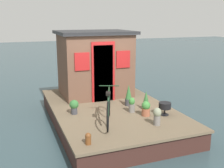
% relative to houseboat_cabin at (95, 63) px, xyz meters
% --- Properties ---
extents(ground_plane, '(60.00, 60.00, 0.00)m').
position_rel_houseboat_cabin_xyz_m(ground_plane, '(-1.39, 0.00, -1.55)').
color(ground_plane, '#2D4247').
extents(houseboat_deck, '(4.99, 3.19, 0.50)m').
position_rel_houseboat_cabin_xyz_m(houseboat_deck, '(-1.39, 0.00, -1.30)').
color(houseboat_deck, brown).
rests_on(houseboat_deck, ground_plane).
extents(houseboat_cabin, '(1.90, 2.33, 2.07)m').
position_rel_houseboat_cabin_xyz_m(houseboat_cabin, '(0.00, 0.00, 0.00)').
color(houseboat_cabin, brown).
rests_on(houseboat_cabin, houseboat_deck).
extents(bicycle, '(1.59, 0.73, 0.83)m').
position_rel_houseboat_cabin_xyz_m(bicycle, '(-2.57, 0.46, -0.66)').
color(bicycle, black).
rests_on(bicycle, houseboat_deck).
extents(potted_plant_lavender, '(0.22, 0.22, 0.39)m').
position_rel_houseboat_cabin_xyz_m(potted_plant_lavender, '(-2.46, -0.60, -0.85)').
color(potted_plant_lavender, '#935138').
rests_on(potted_plant_lavender, houseboat_deck).
extents(potted_plant_sage, '(0.20, 0.20, 0.43)m').
position_rel_houseboat_cabin_xyz_m(potted_plant_sage, '(-3.12, -0.55, -0.81)').
color(potted_plant_sage, slate).
rests_on(potted_plant_sage, houseboat_deck).
extents(potted_plant_mint, '(0.24, 0.24, 0.38)m').
position_rel_houseboat_cabin_xyz_m(potted_plant_mint, '(-1.67, 1.10, -0.83)').
color(potted_plant_mint, '#38383D').
rests_on(potted_plant_mint, houseboat_deck).
extents(potted_plant_rosemary, '(0.16, 0.16, 0.40)m').
position_rel_houseboat_cabin_xyz_m(potted_plant_rosemary, '(-2.08, -0.38, -0.84)').
color(potted_plant_rosemary, slate).
rests_on(potted_plant_rosemary, houseboat_deck).
extents(potted_plant_ivy, '(0.18, 0.18, 0.53)m').
position_rel_houseboat_cabin_xyz_m(potted_plant_ivy, '(-2.01, -0.84, -0.80)').
color(potted_plant_ivy, slate).
rests_on(potted_plant_ivy, houseboat_deck).
extents(potted_plant_fern, '(0.21, 0.21, 0.61)m').
position_rel_houseboat_cabin_xyz_m(potted_plant_fern, '(-1.50, -0.54, -0.76)').
color(potted_plant_fern, '#38383D').
rests_on(potted_plant_fern, houseboat_deck).
extents(charcoal_grill, '(0.32, 0.32, 0.34)m').
position_rel_houseboat_cabin_xyz_m(charcoal_grill, '(-2.59, -1.08, -0.81)').
color(charcoal_grill, black).
rests_on(charcoal_grill, houseboat_deck).
extents(mooring_bollard, '(0.13, 0.13, 0.24)m').
position_rel_houseboat_cabin_xyz_m(mooring_bollard, '(-3.52, 1.25, -0.92)').
color(mooring_bollard, brown).
rests_on(mooring_bollard, houseboat_deck).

